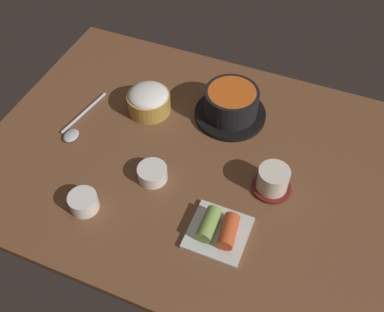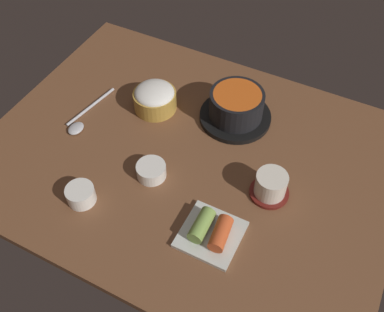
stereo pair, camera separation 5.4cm
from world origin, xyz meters
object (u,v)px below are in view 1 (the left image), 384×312
tea_cup_with_saucer (273,180)px  side_bowl_near (83,202)px  rice_bowl (149,100)px  kimchi_plate (218,230)px  stone_pot (231,105)px  spoon (76,127)px  banchan_cup_center (152,173)px

tea_cup_with_saucer → side_bowl_near: 42.66cm
rice_bowl → kimchi_plate: (30.12, -28.52, -1.98)cm
stone_pot → kimchi_plate: bearing=-74.8°
tea_cup_with_saucer → spoon: 51.92cm
stone_pot → side_bowl_near: size_ratio=2.88×
banchan_cup_center → spoon: banchan_cup_center is taller
stone_pot → kimchi_plate: stone_pot is taller
tea_cup_with_saucer → spoon: bearing=-178.9°
rice_bowl → banchan_cup_center: (10.66, -20.26, -1.79)cm
tea_cup_with_saucer → rice_bowl: bearing=161.4°
stone_pot → spoon: stone_pot is taller
kimchi_plate → banchan_cup_center: bearing=157.0°
stone_pot → rice_bowl: size_ratio=1.65×
rice_bowl → tea_cup_with_saucer: 39.37cm
tea_cup_with_saucer → banchan_cup_center: (-26.65, -7.68, -1.30)cm
stone_pot → spoon: size_ratio=0.96×
rice_bowl → tea_cup_with_saucer: size_ratio=1.25×
stone_pot → banchan_cup_center: bearing=-111.0°
stone_pot → rice_bowl: (-20.75, -6.01, -0.45)cm
banchan_cup_center → side_bowl_near: bearing=-128.6°
tea_cup_with_saucer → banchan_cup_center: 27.77cm
banchan_cup_center → spoon: size_ratio=0.36×
stone_pot → tea_cup_with_saucer: (16.55, -18.58, -0.94)cm
tea_cup_with_saucer → kimchi_plate: tea_cup_with_saucer is taller
kimchi_plate → spoon: kimchi_plate is taller
stone_pot → side_bowl_near: stone_pot is taller
stone_pot → rice_bowl: 21.61cm
rice_bowl → stone_pot: bearing=16.2°
side_bowl_near → kimchi_plate: bearing=9.4°
stone_pot → rice_bowl: stone_pot is taller
tea_cup_with_saucer → banchan_cup_center: bearing=-163.9°
tea_cup_with_saucer → side_bowl_near: size_ratio=1.40×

